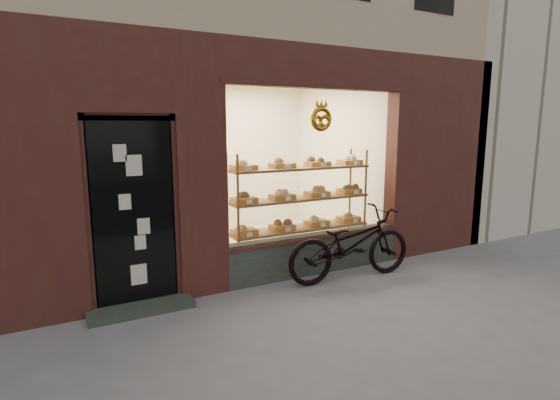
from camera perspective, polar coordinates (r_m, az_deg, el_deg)
ground at (r=4.55m, az=14.81°, el=-17.68°), size 90.00×90.00×0.00m
neighbor_right at (r=15.19m, az=28.70°, el=17.85°), size 12.00×7.00×9.00m
display_shelf at (r=6.48m, az=2.60°, el=-1.02°), size 2.20×0.45×1.70m
bicycle at (r=5.99m, az=9.20°, el=-5.70°), size 1.90×0.78×0.98m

